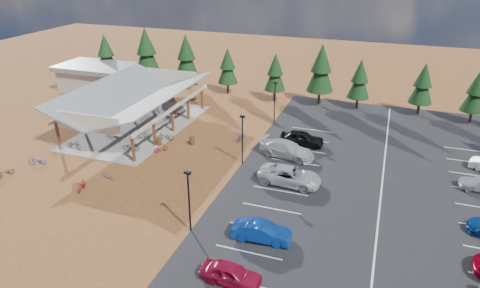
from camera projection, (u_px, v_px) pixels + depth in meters
ground at (189, 164)px, 42.87m from camera, size 140.00×140.00×0.00m
asphalt_lot at (382, 181)px, 39.81m from camera, size 27.00×44.00×0.04m
concrete_pad at (139, 126)px, 51.89m from camera, size 10.60×18.60×0.10m
bike_pavilion at (136, 97)px, 50.32m from camera, size 11.65×19.40×4.97m
outbuilding at (97, 77)px, 64.75m from camera, size 11.00×7.00×3.90m
lamp_post_0 at (189, 197)px, 31.55m from camera, size 0.50×0.25×5.14m
lamp_post_1 at (242, 136)px, 41.83m from camera, size 0.50×0.25×5.14m
lamp_post_2 at (275, 99)px, 52.11m from camera, size 0.50×0.25×5.14m
trash_bin_0 at (159, 142)px, 46.77m from camera, size 0.60×0.60×0.90m
trash_bin_1 at (192, 141)px, 47.07m from camera, size 0.60×0.60×0.90m
pine_0 at (106, 53)px, 67.25m from camera, size 3.32×3.32×7.74m
pine_1 at (146, 51)px, 65.10m from camera, size 3.88×3.88×9.05m
pine_2 at (186, 56)px, 63.82m from camera, size 3.58×3.58×8.34m
pine_3 at (228, 66)px, 62.22m from camera, size 2.93×2.93×6.82m
pine_4 at (275, 72)px, 58.95m from camera, size 2.95×2.95×6.86m
pine_5 at (321, 68)px, 57.04m from camera, size 3.63×3.63×8.47m
pine_6 at (360, 79)px, 55.92m from camera, size 2.93×2.93×6.83m
pine_7 at (423, 84)px, 53.87m from camera, size 2.97×2.97×6.92m
pine_8 at (477, 91)px, 51.18m from camera, size 2.95×2.95×6.86m
bike_0 at (74, 144)px, 45.99m from camera, size 1.68×0.60×0.88m
bike_1 at (112, 130)px, 49.29m from camera, size 1.79×1.00×1.04m
bike_2 at (141, 112)px, 54.93m from camera, size 1.95×1.23×0.97m
bike_3 at (153, 105)px, 57.18m from camera, size 1.70×0.55×1.01m
bike_4 at (131, 147)px, 45.33m from camera, size 1.91×0.95×0.96m
bike_5 at (142, 132)px, 48.95m from camera, size 1.56×0.44×0.94m
bike_6 at (168, 120)px, 52.66m from camera, size 1.66×0.73×0.85m
bike_7 at (175, 111)px, 55.12m from camera, size 1.91×1.10×1.11m
bike_8 at (5, 173)px, 40.41m from camera, size 1.02×1.73×0.86m
bike_9 at (56, 147)px, 45.55m from camera, size 1.54×1.28×0.95m
bike_10 at (37, 161)px, 42.58m from camera, size 1.85×1.20×0.92m
bike_11 at (82, 185)px, 38.11m from camera, size 0.85×1.72×1.00m
bike_13 at (108, 175)px, 39.93m from camera, size 1.52×0.68×0.88m
bike_14 at (241, 137)px, 48.04m from camera, size 0.87×1.79×0.90m
bike_15 at (161, 148)px, 45.24m from camera, size 1.37×1.57×0.98m
bike_16 at (165, 137)px, 47.99m from camera, size 1.95×1.22×0.97m
car_0 at (231, 274)px, 27.40m from camera, size 4.08×1.76×1.37m
car_1 at (261, 231)px, 31.42m from camera, size 4.52×1.83×1.46m
car_2 at (290, 176)px, 38.98m from camera, size 5.87×2.89×1.60m
car_3 at (287, 149)px, 44.04m from camera, size 6.06×3.33×1.67m
car_4 at (302, 138)px, 46.69m from camera, size 4.82×2.15×1.61m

